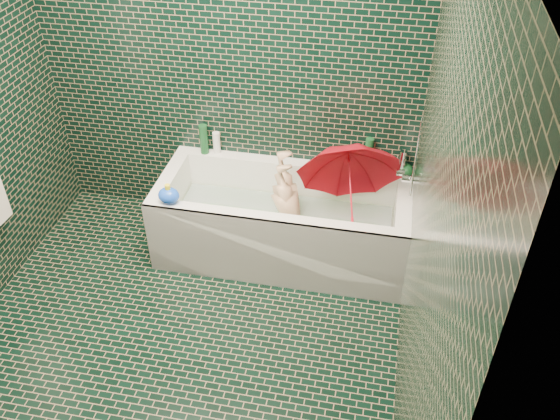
% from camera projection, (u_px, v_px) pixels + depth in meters
% --- Properties ---
extents(floor, '(2.80, 2.80, 0.00)m').
position_uv_depth(floor, '(176.00, 351.00, 3.54)').
color(floor, black).
rests_on(floor, ground).
extents(wall_back, '(2.80, 0.00, 2.80)m').
position_uv_depth(wall_back, '(227.00, 60.00, 3.87)').
color(wall_back, black).
rests_on(wall_back, floor).
extents(wall_right, '(0.00, 2.80, 2.80)m').
position_uv_depth(wall_right, '(429.00, 212.00, 2.58)').
color(wall_right, black).
rests_on(wall_right, floor).
extents(bathtub, '(1.70, 0.75, 0.55)m').
position_uv_depth(bathtub, '(282.00, 229.00, 4.13)').
color(bathtub, white).
rests_on(bathtub, floor).
extents(bath_mat, '(1.35, 0.47, 0.01)m').
position_uv_depth(bath_mat, '(283.00, 233.00, 4.18)').
color(bath_mat, green).
rests_on(bath_mat, bathtub).
extents(water, '(1.48, 0.53, 0.00)m').
position_uv_depth(water, '(283.00, 217.00, 4.09)').
color(water, silver).
rests_on(water, bathtub).
extents(faucet, '(0.18, 0.19, 0.55)m').
position_uv_depth(faucet, '(411.00, 174.00, 3.67)').
color(faucet, silver).
rests_on(faucet, wall_right).
extents(child, '(0.96, 0.43, 0.33)m').
position_uv_depth(child, '(291.00, 215.00, 4.09)').
color(child, tan).
rests_on(child, bathtub).
extents(umbrella, '(0.84, 0.91, 0.96)m').
position_uv_depth(umbrella, '(351.00, 189.00, 3.80)').
color(umbrella, red).
rests_on(umbrella, bathtub).
extents(soap_bottle_a, '(0.12, 0.12, 0.27)m').
position_uv_depth(soap_bottle_a, '(401.00, 175.00, 4.06)').
color(soap_bottle_a, white).
rests_on(soap_bottle_a, bathtub).
extents(soap_bottle_b, '(0.10, 0.10, 0.18)m').
position_uv_depth(soap_bottle_b, '(391.00, 172.00, 4.08)').
color(soap_bottle_b, '#4D1C6B').
rests_on(soap_bottle_b, bathtub).
extents(soap_bottle_c, '(0.18, 0.18, 0.18)m').
position_uv_depth(soap_bottle_c, '(401.00, 176.00, 4.04)').
color(soap_bottle_c, '#144621').
rests_on(soap_bottle_c, bathtub).
extents(bottle_right_tall, '(0.06, 0.06, 0.24)m').
position_uv_depth(bottle_right_tall, '(368.00, 154.00, 4.04)').
color(bottle_right_tall, '#144621').
rests_on(bottle_right_tall, bathtub).
extents(bottle_right_pump, '(0.06, 0.06, 0.18)m').
position_uv_depth(bottle_right_pump, '(402.00, 162.00, 4.02)').
color(bottle_right_pump, silver).
rests_on(bottle_right_pump, bathtub).
extents(bottle_left_tall, '(0.07, 0.07, 0.22)m').
position_uv_depth(bottle_left_tall, '(204.00, 139.00, 4.22)').
color(bottle_left_tall, '#144621').
rests_on(bottle_left_tall, bathtub).
extents(bottle_left_short, '(0.07, 0.07, 0.16)m').
position_uv_depth(bottle_left_short, '(217.00, 143.00, 4.24)').
color(bottle_left_short, white).
rests_on(bottle_left_short, bathtub).
extents(rubber_duck, '(0.10, 0.08, 0.08)m').
position_uv_depth(rubber_duck, '(366.00, 163.00, 4.10)').
color(rubber_duck, yellow).
rests_on(rubber_duck, bathtub).
extents(bath_toy, '(0.16, 0.15, 0.14)m').
position_uv_depth(bath_toy, '(169.00, 195.00, 3.77)').
color(bath_toy, blue).
rests_on(bath_toy, bathtub).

